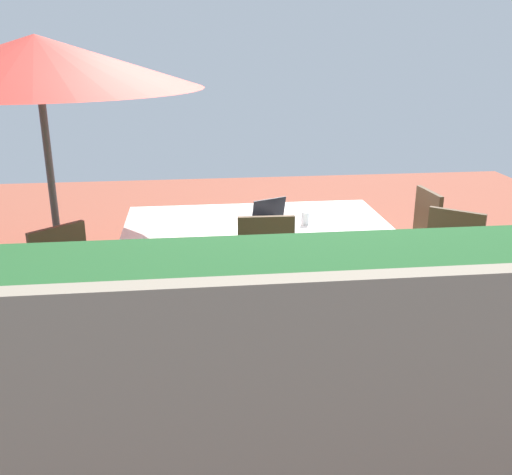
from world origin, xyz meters
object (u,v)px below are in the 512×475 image
Objects in this scene: dining_table at (256,226)px; patio_umbrella at (37,63)px; chair_northwest at (447,267)px; chair_west at (410,237)px; laptop at (265,215)px; cup at (305,218)px; chair_northeast at (73,287)px; chair_north at (268,276)px.

patio_umbrella reaches higher than dining_table.
patio_umbrella is 3.55m from chair_northwest.
dining_table is 2.17m from patio_umbrella.
chair_west is 1.36m from laptop.
laptop reaches higher than cup.
chair_northeast is at bearing -139.48° from chair_northwest.
chair_west is at bearing 155.31° from laptop.
chair_northeast is (-0.26, 0.80, -1.53)m from patio_umbrella.
chair_northeast is at bearing 19.71° from cup.
chair_northeast is at bearing 107.76° from patio_umbrella.
patio_umbrella is 2.60× the size of chair_north.
cup is (-0.40, -0.61, 0.26)m from chair_north.
patio_umbrella is at bearing 67.12° from chair_northeast.
chair_northeast and chair_northwest have the same top height.
chair_north reaches higher than laptop.
patio_umbrella is at bearing -3.81° from cup.
laptop is at bearing -167.33° from dining_table.
chair_west is at bearing 179.85° from dining_table.
chair_northwest is 2.50× the size of laptop.
chair_northeast reaches higher than dining_table.
patio_umbrella is 2.40m from chair_north.
chair_northwest is (-3.12, 0.73, -1.53)m from patio_umbrella.
chair_north is at bearing 90.29° from dining_table.
laptop is at bearing -169.74° from chair_northwest.
dining_table is at bearing -94.50° from chair_west.
chair_west reaches higher than cup.
chair_northwest is (-0.02, 0.73, 0.00)m from chair_west.
laptop is at bearing -12.27° from chair_northeast.
laptop is at bearing -25.45° from cup.
chair_west is at bearing 130.74° from chair_northwest.
chair_northwest is at bearing 127.22° from laptop.
patio_umbrella reaches higher than chair_west.
laptop reaches higher than dining_table.
chair_north is (-1.43, -0.05, 0.00)m from chair_northeast.
patio_umbrella reaches higher than chair_northwest.
chair_northeast and chair_west have the same top height.
chair_northeast is 1.97m from cup.
chair_north is (-0.00, 0.75, -0.16)m from dining_table.
patio_umbrella is at bearing -0.00° from dining_table.
cup is (-2.09, 0.14, -1.27)m from patio_umbrella.
cup is at bearing -170.83° from chair_northwest.
dining_table is 0.12m from laptop.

